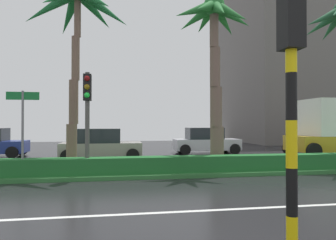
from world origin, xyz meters
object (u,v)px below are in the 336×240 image
at_px(car_in_traffic_second, 101,145).
at_px(car_in_traffic_third, 206,141).
at_px(traffic_signal_median_right, 87,104).
at_px(street_name_sign, 23,121).
at_px(palm_tree_centre, 78,17).
at_px(palm_tree_centre_right, 214,34).
at_px(traffic_signal_foreground, 290,67).

distance_m(car_in_traffic_second, car_in_traffic_third, 7.25).
xyz_separation_m(traffic_signal_median_right, street_name_sign, (-2.20, -0.02, -0.63)).
bearing_deg(palm_tree_centre, palm_tree_centre_right, -5.09).
xyz_separation_m(street_name_sign, car_in_traffic_second, (2.36, 5.60, -1.25)).
height_order(street_name_sign, traffic_signal_foreground, traffic_signal_foreground).
xyz_separation_m(palm_tree_centre, street_name_sign, (-1.64, -1.75, -4.37)).
bearing_deg(car_in_traffic_third, traffic_signal_foreground, -102.01).
distance_m(traffic_signal_median_right, street_name_sign, 2.29).
bearing_deg(palm_tree_centre, car_in_traffic_third, 41.37).
xyz_separation_m(palm_tree_centre_right, street_name_sign, (-7.39, -1.24, -3.80)).
bearing_deg(palm_tree_centre, car_in_traffic_second, 79.40).
bearing_deg(street_name_sign, traffic_signal_median_right, 0.49).
height_order(car_in_traffic_second, car_in_traffic_third, same).
relative_size(palm_tree_centre_right, car_in_traffic_second, 1.72).
height_order(palm_tree_centre_right, traffic_signal_median_right, palm_tree_centre_right).
distance_m(palm_tree_centre_right, traffic_signal_foreground, 9.20).
xyz_separation_m(street_name_sign, traffic_signal_foreground, (5.77, -7.29, 0.73)).
relative_size(traffic_signal_foreground, car_in_traffic_second, 0.95).
height_order(palm_tree_centre, palm_tree_centre_right, palm_tree_centre).
distance_m(palm_tree_centre, car_in_traffic_third, 11.40).
bearing_deg(traffic_signal_foreground, palm_tree_centre_right, -100.75).
distance_m(palm_tree_centre, palm_tree_centre_right, 5.79).
relative_size(palm_tree_centre_right, street_name_sign, 2.47).
xyz_separation_m(traffic_signal_median_right, car_in_traffic_third, (6.88, 8.29, -1.88)).
xyz_separation_m(street_name_sign, car_in_traffic_third, (9.08, 8.30, -1.25)).
bearing_deg(street_name_sign, palm_tree_centre, 46.82).
height_order(palm_tree_centre_right, street_name_sign, palm_tree_centre_right).
distance_m(traffic_signal_foreground, car_in_traffic_second, 13.47).
bearing_deg(street_name_sign, car_in_traffic_third, 42.43).
height_order(street_name_sign, car_in_traffic_second, street_name_sign).
relative_size(palm_tree_centre, car_in_traffic_second, 1.82).
bearing_deg(palm_tree_centre, street_name_sign, -133.18).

